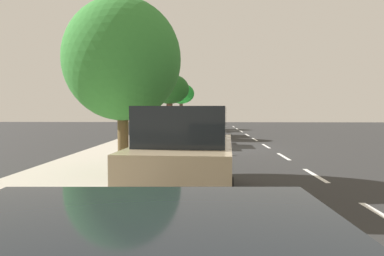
{
  "coord_description": "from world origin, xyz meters",
  "views": [
    {
      "loc": [
        0.63,
        17.93,
        1.93
      ],
      "look_at": [
        1.15,
        3.07,
        1.16
      ],
      "focal_mm": 33.43,
      "sensor_mm": 36.0,
      "label": 1
    }
  ],
  "objects_px": {
    "pedestrian_on_phone": "(153,123)",
    "street_tree_near_cyclist": "(181,94)",
    "parked_pickup_white_nearest": "(200,121)",
    "parked_suv_black_second": "(198,122)",
    "parked_suv_tan_far": "(187,151)",
    "street_tree_far_end": "(122,60)",
    "cyclist_with_backpack": "(177,129)",
    "bicycle_at_curb": "(181,146)",
    "parked_sedan_green_mid": "(197,132)",
    "street_tree_mid_block": "(169,90)"
  },
  "relations": [
    {
      "from": "cyclist_with_backpack",
      "to": "pedestrian_on_phone",
      "type": "height_order",
      "value": "pedestrian_on_phone"
    },
    {
      "from": "parked_suv_tan_far",
      "to": "street_tree_mid_block",
      "type": "bearing_deg",
      "value": -83.03
    },
    {
      "from": "parked_sedan_green_mid",
      "to": "pedestrian_on_phone",
      "type": "height_order",
      "value": "pedestrian_on_phone"
    },
    {
      "from": "parked_suv_tan_far",
      "to": "street_tree_near_cyclist",
      "type": "xyz_separation_m",
      "value": [
        1.92,
        -27.45,
        2.43
      ]
    },
    {
      "from": "bicycle_at_curb",
      "to": "parked_suv_black_second",
      "type": "bearing_deg",
      "value": -92.43
    },
    {
      "from": "street_tree_far_end",
      "to": "cyclist_with_backpack",
      "type": "bearing_deg",
      "value": -101.42
    },
    {
      "from": "parked_sedan_green_mid",
      "to": "street_tree_far_end",
      "type": "height_order",
      "value": "street_tree_far_end"
    },
    {
      "from": "street_tree_mid_block",
      "to": "parked_sedan_green_mid",
      "type": "bearing_deg",
      "value": 113.37
    },
    {
      "from": "parked_pickup_white_nearest",
      "to": "parked_suv_black_second",
      "type": "height_order",
      "value": "parked_suv_black_second"
    },
    {
      "from": "street_tree_near_cyclist",
      "to": "street_tree_far_end",
      "type": "relative_size",
      "value": 0.89
    },
    {
      "from": "parked_pickup_white_nearest",
      "to": "cyclist_with_backpack",
      "type": "relative_size",
      "value": 3.03
    },
    {
      "from": "street_tree_near_cyclist",
      "to": "street_tree_far_end",
      "type": "xyz_separation_m",
      "value": [
        0.0,
        25.12,
        -0.14
      ]
    },
    {
      "from": "parked_sedan_green_mid",
      "to": "bicycle_at_curb",
      "type": "xyz_separation_m",
      "value": [
        0.61,
        3.95,
        -0.36
      ]
    },
    {
      "from": "cyclist_with_backpack",
      "to": "street_tree_mid_block",
      "type": "relative_size",
      "value": 0.43
    },
    {
      "from": "parked_suv_tan_far",
      "to": "street_tree_far_end",
      "type": "bearing_deg",
      "value": -50.38
    },
    {
      "from": "cyclist_with_backpack",
      "to": "bicycle_at_curb",
      "type": "bearing_deg",
      "value": 114.18
    },
    {
      "from": "pedestrian_on_phone",
      "to": "cyclist_with_backpack",
      "type": "bearing_deg",
      "value": 107.12
    },
    {
      "from": "parked_pickup_white_nearest",
      "to": "bicycle_at_curb",
      "type": "xyz_separation_m",
      "value": [
        0.56,
        17.57,
        -0.51
      ]
    },
    {
      "from": "parked_suv_tan_far",
      "to": "street_tree_near_cyclist",
      "type": "bearing_deg",
      "value": -85.99
    },
    {
      "from": "parked_pickup_white_nearest",
      "to": "street_tree_near_cyclist",
      "type": "xyz_separation_m",
      "value": [
        1.87,
        -2.56,
        2.56
      ]
    },
    {
      "from": "parked_sedan_green_mid",
      "to": "parked_pickup_white_nearest",
      "type": "bearing_deg",
      "value": -89.78
    },
    {
      "from": "parked_suv_black_second",
      "to": "pedestrian_on_phone",
      "type": "relative_size",
      "value": 2.9
    },
    {
      "from": "parked_suv_black_second",
      "to": "parked_suv_tan_far",
      "type": "bearing_deg",
      "value": 90.42
    },
    {
      "from": "street_tree_far_end",
      "to": "pedestrian_on_phone",
      "type": "relative_size",
      "value": 2.97
    },
    {
      "from": "pedestrian_on_phone",
      "to": "parked_suv_black_second",
      "type": "bearing_deg",
      "value": -123.86
    },
    {
      "from": "parked_suv_black_second",
      "to": "street_tree_near_cyclist",
      "type": "xyz_separation_m",
      "value": [
        1.79,
        -9.03,
        2.43
      ]
    },
    {
      "from": "parked_pickup_white_nearest",
      "to": "parked_suv_black_second",
      "type": "relative_size",
      "value": 1.13
    },
    {
      "from": "street_tree_near_cyclist",
      "to": "street_tree_mid_block",
      "type": "xyz_separation_m",
      "value": [
        -0.0,
        11.71,
        -0.23
      ]
    },
    {
      "from": "parked_suv_black_second",
      "to": "street_tree_far_end",
      "type": "xyz_separation_m",
      "value": [
        1.79,
        16.09,
        2.29
      ]
    },
    {
      "from": "parked_pickup_white_nearest",
      "to": "street_tree_far_end",
      "type": "bearing_deg",
      "value": 85.25
    },
    {
      "from": "parked_pickup_white_nearest",
      "to": "parked_suv_black_second",
      "type": "distance_m",
      "value": 6.48
    },
    {
      "from": "parked_pickup_white_nearest",
      "to": "pedestrian_on_phone",
      "type": "relative_size",
      "value": 3.26
    },
    {
      "from": "parked_pickup_white_nearest",
      "to": "cyclist_with_backpack",
      "type": "height_order",
      "value": "parked_pickup_white_nearest"
    },
    {
      "from": "parked_sedan_green_mid",
      "to": "street_tree_mid_block",
      "type": "xyz_separation_m",
      "value": [
        1.93,
        -4.46,
        2.48
      ]
    },
    {
      "from": "parked_suv_black_second",
      "to": "parked_suv_tan_far",
      "type": "relative_size",
      "value": 0.99
    },
    {
      "from": "street_tree_mid_block",
      "to": "parked_suv_tan_far",
      "type": "bearing_deg",
      "value": 96.97
    },
    {
      "from": "bicycle_at_curb",
      "to": "pedestrian_on_phone",
      "type": "distance_m",
      "value": 7.43
    },
    {
      "from": "parked_suv_tan_far",
      "to": "street_tree_far_end",
      "type": "distance_m",
      "value": 3.78
    },
    {
      "from": "street_tree_near_cyclist",
      "to": "pedestrian_on_phone",
      "type": "relative_size",
      "value": 2.64
    },
    {
      "from": "bicycle_at_curb",
      "to": "street_tree_far_end",
      "type": "distance_m",
      "value": 5.94
    },
    {
      "from": "parked_sedan_green_mid",
      "to": "parked_suv_tan_far",
      "type": "xyz_separation_m",
      "value": [
        0.0,
        11.27,
        0.27
      ]
    },
    {
      "from": "parked_suv_tan_far",
      "to": "street_tree_far_end",
      "type": "height_order",
      "value": "street_tree_far_end"
    },
    {
      "from": "cyclist_with_backpack",
      "to": "street_tree_near_cyclist",
      "type": "distance_m",
      "value": 19.82
    },
    {
      "from": "bicycle_at_curb",
      "to": "street_tree_mid_block",
      "type": "bearing_deg",
      "value": -81.1
    },
    {
      "from": "cyclist_with_backpack",
      "to": "street_tree_mid_block",
      "type": "bearing_deg",
      "value": -82.07
    },
    {
      "from": "parked_sedan_green_mid",
      "to": "street_tree_mid_block",
      "type": "distance_m",
      "value": 5.45
    },
    {
      "from": "pedestrian_on_phone",
      "to": "street_tree_near_cyclist",
      "type": "bearing_deg",
      "value": -94.03
    },
    {
      "from": "parked_pickup_white_nearest",
      "to": "parked_suv_tan_far",
      "type": "distance_m",
      "value": 24.89
    },
    {
      "from": "bicycle_at_curb",
      "to": "street_tree_mid_block",
      "type": "relative_size",
      "value": 0.32
    },
    {
      "from": "parked_sedan_green_mid",
      "to": "pedestrian_on_phone",
      "type": "distance_m",
      "value": 4.22
    }
  ]
}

